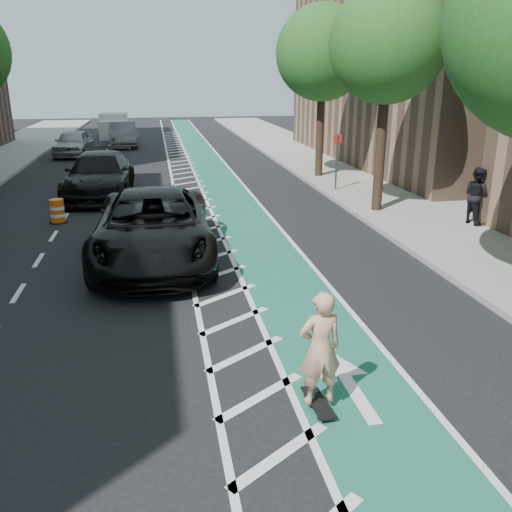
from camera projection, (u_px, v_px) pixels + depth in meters
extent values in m
plane|color=black|center=(160.00, 327.00, 10.79)|extent=(120.00, 120.00, 0.00)
cube|color=#1B6041|center=(236.00, 208.00, 20.64)|extent=(2.00, 90.00, 0.01)
cube|color=silver|center=(197.00, 209.00, 20.38)|extent=(1.40, 90.00, 0.01)
cube|color=gray|center=(396.00, 199.00, 21.73)|extent=(5.00, 90.00, 0.15)
cube|color=gray|center=(338.00, 202.00, 21.31)|extent=(0.12, 90.00, 0.16)
cylinder|color=#382619|center=(382.00, 153.00, 18.92)|extent=(0.36, 0.36, 4.40)
sphere|color=#284E1A|center=(390.00, 43.00, 17.79)|extent=(4.20, 4.20, 4.20)
cylinder|color=#382619|center=(317.00, 132.00, 26.39)|extent=(0.36, 0.36, 4.40)
sphere|color=#284E1A|center=(320.00, 53.00, 25.26)|extent=(4.20, 4.20, 4.20)
cylinder|color=#4C4C4C|center=(336.00, 165.00, 22.92)|extent=(0.08, 0.08, 2.40)
cube|color=red|center=(338.00, 139.00, 22.57)|extent=(0.35, 0.02, 0.35)
cube|color=black|center=(318.00, 402.00, 8.13)|extent=(0.31, 0.90, 0.03)
cylinder|color=black|center=(305.00, 396.00, 8.40)|extent=(0.04, 0.07, 0.07)
cylinder|color=black|center=(317.00, 395.00, 8.44)|extent=(0.04, 0.07, 0.07)
cylinder|color=black|center=(319.00, 418.00, 7.86)|extent=(0.04, 0.07, 0.07)
cylinder|color=black|center=(331.00, 416.00, 7.90)|extent=(0.04, 0.07, 0.07)
imported|color=tan|center=(320.00, 348.00, 7.84)|extent=(0.67, 0.47, 1.77)
imported|color=black|center=(153.00, 227.00, 14.50)|extent=(3.23, 6.74, 1.85)
imported|color=black|center=(100.00, 175.00, 22.39)|extent=(2.79, 6.21, 1.77)
imported|color=#A09FA4|center=(73.00, 143.00, 33.96)|extent=(2.29, 4.89, 1.62)
imported|color=slate|center=(123.00, 134.00, 38.71)|extent=(2.40, 5.36, 1.71)
imported|color=black|center=(477.00, 196.00, 17.59)|extent=(0.84, 1.00, 1.85)
cube|color=silver|center=(114.00, 125.00, 44.96)|extent=(2.17, 3.12, 1.93)
cube|color=silver|center=(112.00, 130.00, 42.86)|extent=(1.96, 1.58, 1.45)
cylinder|color=black|center=(101.00, 136.00, 42.49)|extent=(0.25, 0.68, 0.68)
cylinder|color=black|center=(124.00, 136.00, 42.76)|extent=(0.25, 0.68, 0.68)
cylinder|color=black|center=(105.00, 132.00, 45.74)|extent=(0.25, 0.68, 0.68)
cylinder|color=black|center=(126.00, 131.00, 46.01)|extent=(0.25, 0.68, 0.68)
cylinder|color=#EA5D0C|center=(57.00, 211.00, 18.42)|extent=(0.47, 0.47, 0.81)
cylinder|color=silver|center=(58.00, 215.00, 18.46)|extent=(0.48, 0.48, 0.11)
cylinder|color=silver|center=(57.00, 208.00, 18.38)|extent=(0.48, 0.48, 0.11)
cylinder|color=black|center=(59.00, 222.00, 18.54)|extent=(0.59, 0.59, 0.04)
cylinder|color=#DB4F0B|center=(113.00, 181.00, 23.41)|extent=(0.55, 0.55, 0.95)
cylinder|color=silver|center=(113.00, 184.00, 23.46)|extent=(0.56, 0.56, 0.13)
cylinder|color=silver|center=(113.00, 178.00, 23.37)|extent=(0.56, 0.56, 0.13)
cylinder|color=black|center=(114.00, 191.00, 23.55)|extent=(0.69, 0.69, 0.04)
cylinder|color=#FF4C0D|center=(102.00, 175.00, 24.86)|extent=(0.53, 0.53, 0.91)
cylinder|color=silver|center=(102.00, 178.00, 24.91)|extent=(0.54, 0.54, 0.12)
cylinder|color=silver|center=(102.00, 172.00, 24.82)|extent=(0.54, 0.54, 0.12)
cylinder|color=black|center=(103.00, 185.00, 25.00)|extent=(0.67, 0.67, 0.04)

